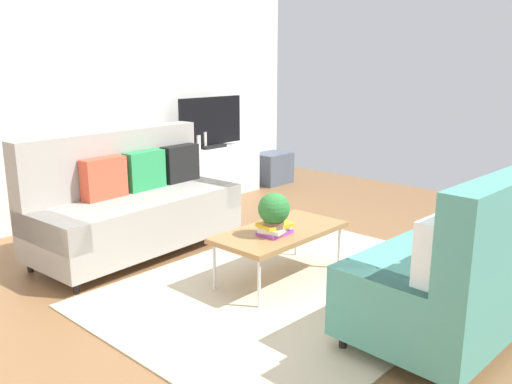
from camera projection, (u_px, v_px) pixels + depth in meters
ground_plane at (278, 283)px, 4.21m from camera, size 7.68×7.68×0.00m
wall_far at (81, 86)px, 5.70m from camera, size 6.40×0.12×2.90m
area_rug at (295, 287)px, 4.11m from camera, size 2.90×2.20×0.01m
couch_beige at (133, 204)px, 4.83m from camera, size 1.95×0.95×1.10m
couch_green at (475, 262)px, 3.44m from camera, size 1.94×0.92×1.10m
coffee_table at (280, 233)px, 4.18m from camera, size 1.10×0.56×0.42m
tv_console at (211, 172)px, 6.86m from camera, size 1.40×0.44×0.64m
tv at (211, 123)px, 6.70m from camera, size 1.00×0.20×0.64m
storage_trunk at (272, 168)px, 7.61m from camera, size 0.52×0.40×0.44m
potted_plant at (274, 212)px, 3.99m from camera, size 0.24×0.24×0.34m
table_book_0 at (275, 232)px, 4.06m from camera, size 0.24×0.18×0.03m
table_book_1 at (275, 229)px, 4.05m from camera, size 0.28×0.23×0.03m
table_book_2 at (275, 225)px, 4.05m from camera, size 0.27×0.22×0.03m
vase_0 at (172, 145)px, 6.38m from camera, size 0.12×0.12×0.18m
vase_1 at (184, 144)px, 6.52m from camera, size 0.10×0.10×0.16m
bottle_0 at (198, 143)px, 6.57m from camera, size 0.06×0.06×0.19m
bottle_1 at (205, 140)px, 6.65m from camera, size 0.05×0.05×0.21m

